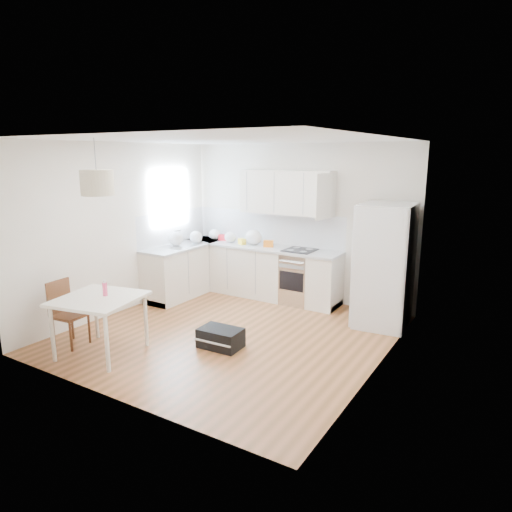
{
  "coord_description": "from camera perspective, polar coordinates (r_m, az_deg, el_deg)",
  "views": [
    {
      "loc": [
        3.5,
        -5.04,
        2.51
      ],
      "look_at": [
        0.18,
        0.4,
        1.09
      ],
      "focal_mm": 32.0,
      "sensor_mm": 36.0,
      "label": 1
    }
  ],
  "objects": [
    {
      "name": "dining_table",
      "position": [
        6.11,
        -19.01,
        -5.63
      ],
      "size": [
        1.13,
        1.13,
        0.75
      ],
      "rotation": [
        0.0,
        0.0,
        0.2
      ],
      "color": "beige",
      "rests_on": "floor"
    },
    {
      "name": "pendant_lamp",
      "position": [
        5.81,
        -19.25,
        8.65
      ],
      "size": [
        0.5,
        0.5,
        0.3
      ],
      "primitive_type": "cylinder",
      "rotation": [
        0.0,
        0.0,
        -0.37
      ],
      "color": "tan",
      "rests_on": "ceiling"
    },
    {
      "name": "window_glassblock",
      "position": [
        8.37,
        -10.74,
        7.16
      ],
      "size": [
        0.02,
        1.0,
        1.0
      ],
      "primitive_type": "cube",
      "color": "#BFE0F9",
      "rests_on": "wall_left"
    },
    {
      "name": "ceiling",
      "position": [
        6.14,
        -3.52,
        14.34
      ],
      "size": [
        4.2,
        4.2,
        0.0
      ],
      "primitive_type": "plane",
      "rotation": [
        3.14,
        0.0,
        0.0
      ],
      "color": "white",
      "rests_on": "wall_back"
    },
    {
      "name": "backsplash_left",
      "position": [
        8.48,
        -10.39,
        3.56
      ],
      "size": [
        0.01,
        1.8,
        0.58
      ],
      "primitive_type": "cube",
      "color": "white",
      "rests_on": "wall_left"
    },
    {
      "name": "grocery_bag_a",
      "position": [
        8.72,
        -5.18,
        2.7
      ],
      "size": [
        0.23,
        0.19,
        0.2
      ],
      "primitive_type": "ellipsoid",
      "color": "white",
      "rests_on": "counter_back"
    },
    {
      "name": "grocery_bag_c",
      "position": [
        8.18,
        -0.3,
        2.35
      ],
      "size": [
        0.31,
        0.26,
        0.28
      ],
      "primitive_type": "ellipsoid",
      "color": "white",
      "rests_on": "counter_back"
    },
    {
      "name": "drink_bottle",
      "position": [
        6.09,
        -18.38,
        -3.81
      ],
      "size": [
        0.07,
        0.07,
        0.21
      ],
      "primitive_type": "cylinder",
      "rotation": [
        0.0,
        0.0,
        -0.27
      ],
      "color": "#E33F67",
      "rests_on": "dining_table"
    },
    {
      "name": "counter_left",
      "position": [
        8.34,
        -8.8,
        1.3
      ],
      "size": [
        0.64,
        1.82,
        0.04
      ],
      "primitive_type": "cube",
      "color": "#B0B3B5",
      "rests_on": "cabinets_left"
    },
    {
      "name": "floor",
      "position": [
        6.63,
        -3.2,
        -9.69
      ],
      "size": [
        4.2,
        4.2,
        0.0
      ],
      "primitive_type": "plane",
      "color": "brown",
      "rests_on": "ground"
    },
    {
      "name": "snack_yellow",
      "position": [
        8.25,
        -1.76,
        1.82
      ],
      "size": [
        0.18,
        0.15,
        0.1
      ],
      "primitive_type": "cube",
      "rotation": [
        0.0,
        0.0,
        -0.52
      ],
      "color": "yellow",
      "rests_on": "counter_back"
    },
    {
      "name": "wall_right",
      "position": [
        5.35,
        15.46,
        -0.38
      ],
      "size": [
        0.0,
        4.2,
        4.2
      ],
      "primitive_type": "plane",
      "rotation": [
        1.57,
        0.0,
        -1.57
      ],
      "color": "silver",
      "rests_on": "floor"
    },
    {
      "name": "dining_chair",
      "position": [
        6.58,
        -22.22,
        -6.7
      ],
      "size": [
        0.4,
        0.4,
        0.88
      ],
      "primitive_type": null,
      "rotation": [
        0.0,
        0.0,
        0.09
      ],
      "color": "#4C2A16",
      "rests_on": "floor"
    },
    {
      "name": "snack_red",
      "position": [
        8.65,
        -4.1,
        2.33
      ],
      "size": [
        0.19,
        0.15,
        0.11
      ],
      "primitive_type": "cube",
      "rotation": [
        0.0,
        0.0,
        0.32
      ],
      "color": "red",
      "rests_on": "counter_back"
    },
    {
      "name": "snack_orange",
      "position": [
        8.01,
        1.57,
        1.55
      ],
      "size": [
        0.2,
        0.16,
        0.12
      ],
      "primitive_type": "cube",
      "rotation": [
        0.0,
        0.0,
        0.39
      ],
      "color": "orange",
      "rests_on": "counter_back"
    },
    {
      "name": "wall_back",
      "position": [
        8.03,
        5.23,
        4.23
      ],
      "size": [
        4.2,
        0.0,
        4.2
      ],
      "primitive_type": "plane",
      "rotation": [
        1.57,
        0.0,
        0.0
      ],
      "color": "silver",
      "rests_on": "floor"
    },
    {
      "name": "refrigerator",
      "position": [
        7.01,
        15.88,
        -1.1
      ],
      "size": [
        0.94,
        0.98,
        1.82
      ],
      "primitive_type": null,
      "rotation": [
        0.0,
        0.0,
        0.08
      ],
      "color": "silver",
      "rests_on": "floor"
    },
    {
      "name": "backsplash_back",
      "position": [
        8.33,
        1.48,
        3.6
      ],
      "size": [
        3.0,
        0.01,
        0.58
      ],
      "primitive_type": "cube",
      "color": "white",
      "rests_on": "wall_back"
    },
    {
      "name": "sink",
      "position": [
        8.3,
        -9.02,
        1.35
      ],
      "size": [
        0.5,
        0.8,
        0.16
      ],
      "primitive_type": null,
      "color": "silver",
      "rests_on": "counter_left"
    },
    {
      "name": "grocery_bag_d",
      "position": [
        8.44,
        -7.51,
        2.37
      ],
      "size": [
        0.24,
        0.21,
        0.22
      ],
      "primitive_type": "ellipsoid",
      "color": "white",
      "rests_on": "counter_back"
    },
    {
      "name": "cabinets_left",
      "position": [
        8.44,
        -8.69,
        -1.76
      ],
      "size": [
        0.6,
        1.8,
        0.88
      ],
      "primitive_type": "cube",
      "color": "silver",
      "rests_on": "floor"
    },
    {
      "name": "cabinets_back",
      "position": [
        8.24,
        0.43,
        -1.97
      ],
      "size": [
        3.0,
        0.6,
        0.88
      ],
      "primitive_type": "cube",
      "color": "silver",
      "rests_on": "floor"
    },
    {
      "name": "grocery_bag_e",
      "position": [
        8.23,
        -10.0,
        2.14
      ],
      "size": [
        0.28,
        0.24,
        0.25
      ],
      "primitive_type": "ellipsoid",
      "color": "white",
      "rests_on": "counter_left"
    },
    {
      "name": "upper_cabinets",
      "position": [
        7.9,
        3.8,
        7.94
      ],
      "size": [
        1.7,
        0.32,
        0.75
      ],
      "primitive_type": "cube",
      "color": "silver",
      "rests_on": "wall_back"
    },
    {
      "name": "grocery_bag_b",
      "position": [
        8.42,
        -3.23,
        2.38
      ],
      "size": [
        0.22,
        0.19,
        0.2
      ],
      "primitive_type": "ellipsoid",
      "color": "white",
      "rests_on": "counter_back"
    },
    {
      "name": "counter_back",
      "position": [
        8.13,
        0.43,
        1.16
      ],
      "size": [
        3.02,
        0.64,
        0.04
      ],
      "primitive_type": "cube",
      "color": "#B0B3B5",
      "rests_on": "cabinets_back"
    },
    {
      "name": "gym_bag",
      "position": [
        6.16,
        -4.45,
        -10.17
      ],
      "size": [
        0.58,
        0.39,
        0.26
      ],
      "primitive_type": "cube",
      "rotation": [
        0.0,
        0.0,
        0.04
      ],
      "color": "black",
      "rests_on": "floor"
    },
    {
      "name": "wall_left",
      "position": [
        7.62,
        -16.47,
        3.31
      ],
      "size": [
        0.0,
        4.2,
        4.2
      ],
      "primitive_type": "plane",
      "rotation": [
        1.57,
        0.0,
        1.57
      ],
      "color": "silver",
      "rests_on": "floor"
    },
    {
      "name": "range_oven",
      "position": [
        7.87,
        5.43,
        -2.73
      ],
      "size": [
        0.5,
        0.61,
        0.88
      ],
      "primitive_type": null,
      "color": "silver",
      "rests_on": "floor"
    }
  ]
}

